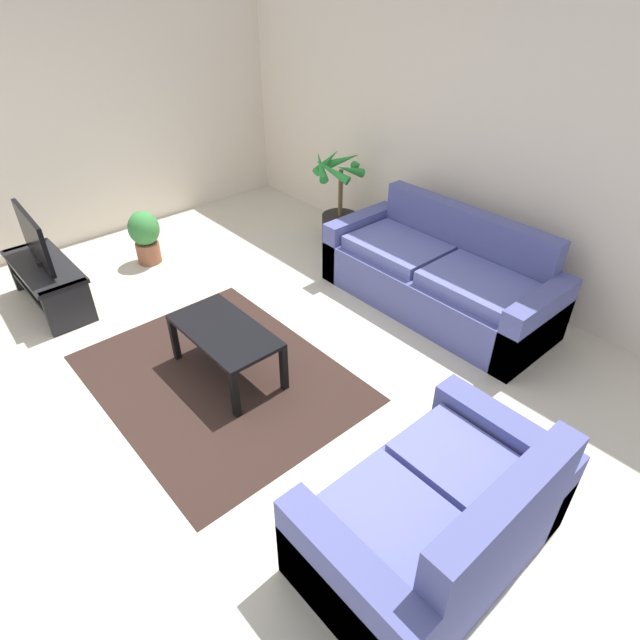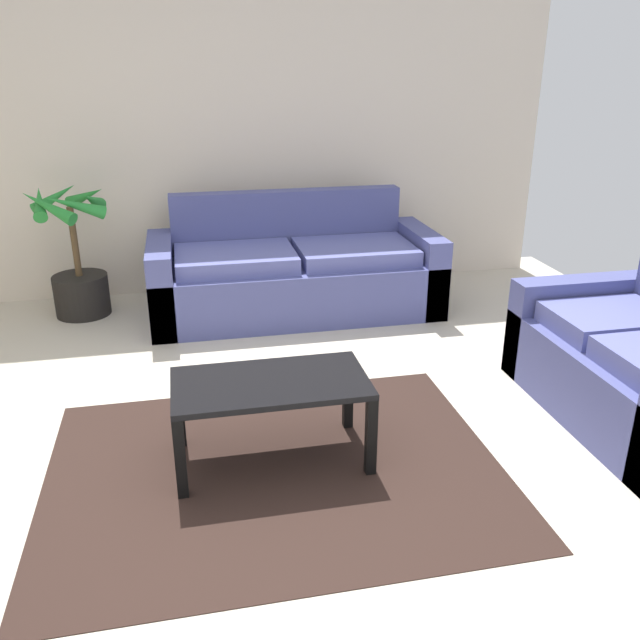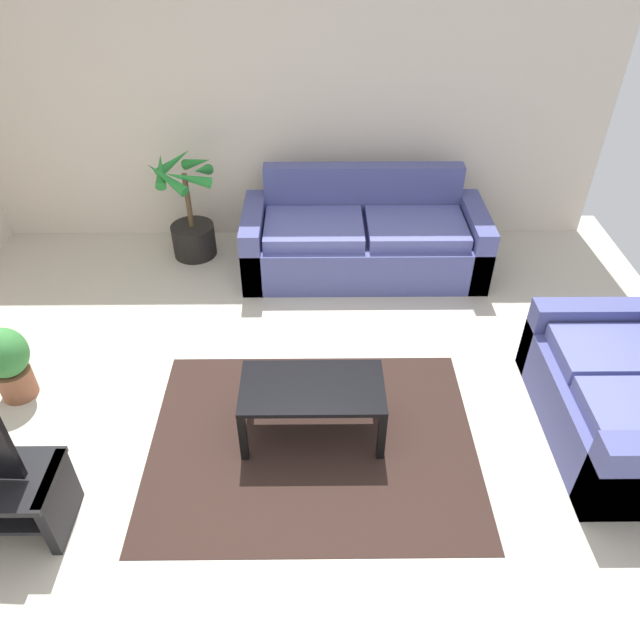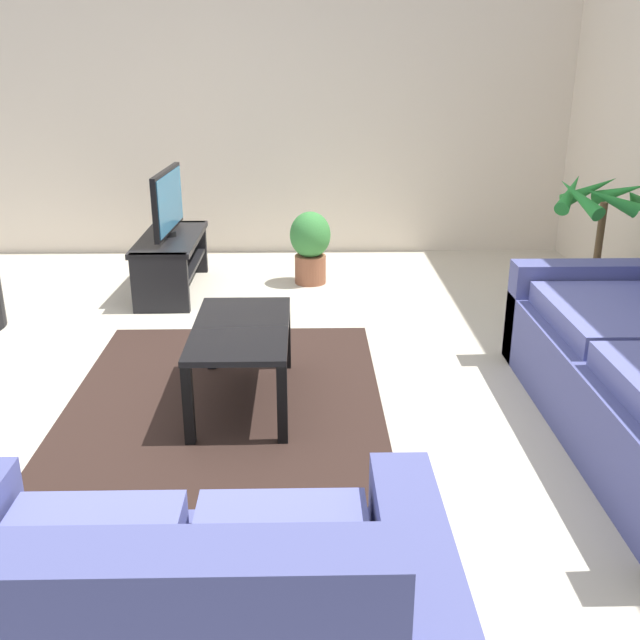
% 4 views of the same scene
% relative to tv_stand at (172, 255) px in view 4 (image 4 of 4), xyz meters
% --- Properties ---
extents(ground_plane, '(6.60, 6.60, 0.00)m').
position_rel_tv_stand_xyz_m(ground_plane, '(1.78, 0.49, -0.29)').
color(ground_plane, beige).
extents(wall_left, '(0.06, 6.00, 2.70)m').
position_rel_tv_stand_xyz_m(wall_left, '(-1.22, 0.49, 1.06)').
color(wall_left, beige).
rests_on(wall_left, ground).
extents(tv_stand, '(1.10, 0.45, 0.44)m').
position_rel_tv_stand_xyz_m(tv_stand, '(0.00, 0.00, 0.00)').
color(tv_stand, black).
rests_on(tv_stand, ground).
extents(tv, '(0.84, 0.10, 0.51)m').
position_rel_tv_stand_xyz_m(tv, '(0.00, 0.00, 0.42)').
color(tv, black).
rests_on(tv, tv_stand).
extents(coffee_table, '(0.94, 0.50, 0.44)m').
position_rel_tv_stand_xyz_m(coffee_table, '(1.98, 0.71, 0.08)').
color(coffee_table, black).
rests_on(coffee_table, ground).
extents(area_rug, '(2.20, 1.70, 0.01)m').
position_rel_tv_stand_xyz_m(area_rug, '(1.98, 0.61, -0.29)').
color(area_rug, black).
rests_on(area_rug, ground).
extents(potted_palm, '(0.63, 0.66, 1.03)m').
position_rel_tv_stand_xyz_m(potted_palm, '(0.80, 3.02, 0.09)').
color(potted_palm, black).
rests_on(potted_palm, ground).
extents(potted_plant_small, '(0.33, 0.33, 0.59)m').
position_rel_tv_stand_xyz_m(potted_plant_small, '(-0.18, 1.09, 0.04)').
color(potted_plant_small, brown).
rests_on(potted_plant_small, ground).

